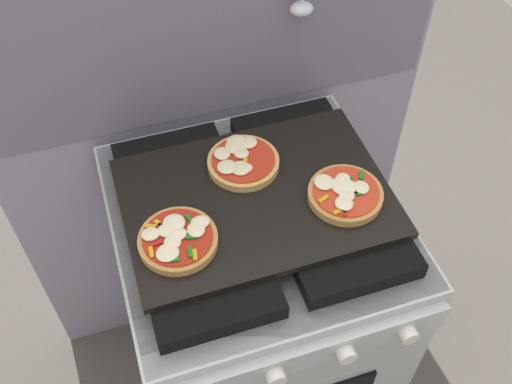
% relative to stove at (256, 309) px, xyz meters
% --- Properties ---
extents(ground_plane, '(4.00, 4.00, 0.00)m').
position_rel_stove_xyz_m(ground_plane, '(0.00, 0.00, -0.45)').
color(ground_plane, '#4C4742').
extents(kitchen_backsplash, '(1.10, 0.08, 1.55)m').
position_rel_stove_xyz_m(kitchen_backsplash, '(0.00, 0.34, 0.34)').
color(kitchen_backsplash, gray).
rests_on(kitchen_backsplash, ground_plane).
extents(stove, '(0.60, 0.64, 0.90)m').
position_rel_stove_xyz_m(stove, '(0.00, 0.00, 0.00)').
color(stove, '#B7BABF').
rests_on(stove, ground_plane).
extents(baking_tray, '(0.54, 0.38, 0.02)m').
position_rel_stove_xyz_m(baking_tray, '(0.00, 0.00, 0.46)').
color(baking_tray, black).
rests_on(baking_tray, stove).
extents(pizza_left, '(0.15, 0.15, 0.03)m').
position_rel_stove_xyz_m(pizza_left, '(-0.18, -0.07, 0.48)').
color(pizza_left, '#C18947').
rests_on(pizza_left, baking_tray).
extents(pizza_right, '(0.15, 0.15, 0.03)m').
position_rel_stove_xyz_m(pizza_right, '(0.17, -0.06, 0.48)').
color(pizza_right, '#C18947').
rests_on(pizza_right, baking_tray).
extents(pizza_center, '(0.15, 0.15, 0.03)m').
position_rel_stove_xyz_m(pizza_center, '(-0.00, 0.09, 0.48)').
color(pizza_center, tan).
rests_on(pizza_center, baking_tray).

